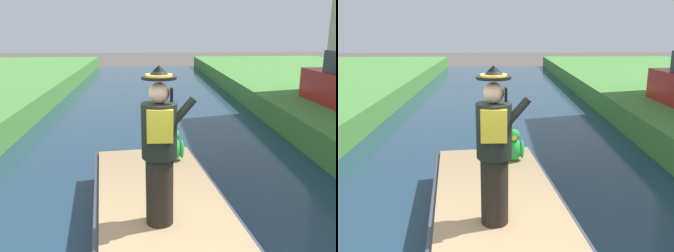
{
  "view_description": "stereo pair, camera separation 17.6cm",
  "coord_description": "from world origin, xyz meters",
  "views": [
    {
      "loc": [
        -0.18,
        -3.35,
        2.96
      ],
      "look_at": [
        0.14,
        1.6,
        1.61
      ],
      "focal_mm": 39.24,
      "sensor_mm": 36.0,
      "label": 1
    },
    {
      "loc": [
        0.0,
        -3.35,
        2.96
      ],
      "look_at": [
        0.14,
        1.6,
        1.61
      ],
      "focal_mm": 39.24,
      "sensor_mm": 36.0,
      "label": 2
    }
  ],
  "objects": [
    {
      "name": "parrot_plush",
      "position": [
        0.3,
        2.62,
        0.95
      ],
      "size": [
        0.36,
        0.35,
        0.57
      ],
      "color": "green",
      "rests_on": "boat"
    },
    {
      "name": "boat",
      "position": [
        0.0,
        1.33,
        0.4
      ],
      "size": [
        2.27,
        4.38,
        0.61
      ],
      "color": "#333842",
      "rests_on": "canal_water"
    },
    {
      "name": "person_pirate",
      "position": [
        -0.02,
        0.56,
        1.64
      ],
      "size": [
        0.61,
        0.42,
        1.85
      ],
      "rotation": [
        0.0,
        0.0,
        0.1
      ],
      "color": "black",
      "rests_on": "boat"
    }
  ]
}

